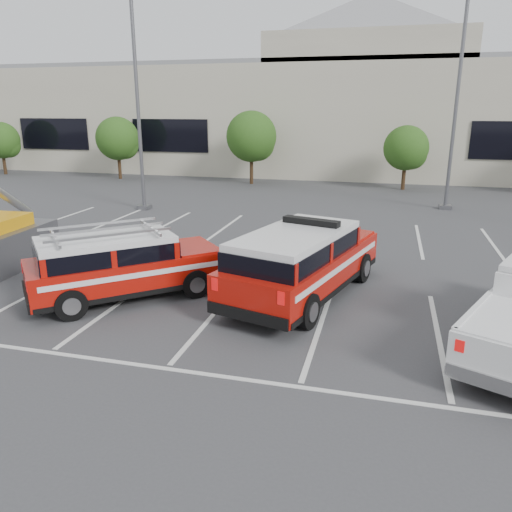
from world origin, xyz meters
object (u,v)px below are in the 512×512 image
Objects in this scene: tree_mid_left at (253,138)px; fire_chief_suv at (302,267)px; convention_building at (344,111)px; tree_left at (119,140)px; tree_far_left at (3,142)px; tree_mid_right at (407,150)px; light_pole_left at (138,104)px; light_pole_mid at (456,104)px; ladder_suv at (123,270)px.

tree_mid_left is 0.76× the size of fire_chief_suv.
convention_building is 13.58× the size of tree_left.
fire_chief_suv is at bearing -37.01° from tree_far_left.
tree_mid_right is 20.54m from fire_chief_suv.
convention_building is 11.20m from tree_mid_right.
light_pole_left is (-8.18, -19.86, 0.47)m from convention_building.
fire_chief_suv is (9.93, -10.19, -4.32)m from light_pole_left.
tree_left is 0.43× the size of light_pole_mid.
tree_mid_left is at bearing 72.90° from light_pole_left.
convention_building is 12.38× the size of tree_mid_left.
tree_mid_right reaches higher than ladder_suv.
convention_building is 15.04× the size of tree_mid_right.
tree_mid_left is 1.21× the size of tree_mid_right.
fire_chief_suv is (6.84, -20.23, -2.18)m from tree_mid_left.
tree_left is 26.39m from fire_chief_suv.
tree_far_left is (-25.09, -9.82, -2.22)m from convention_building.
tree_mid_left is at bearing 0.00° from tree_far_left.
tree_left is at bearing -180.00° from tree_mid_left.
tree_far_left is at bearing 158.87° from fire_chief_suv.
tree_left is 24.80m from ladder_suv.
light_pole_left is 1.00× the size of light_pole_mid.
tree_far_left is 0.39× the size of light_pole_mid.
convention_building reaches higher than fire_chief_suv.
fire_chief_suv is 4.89m from ladder_suv.
convention_building is at bearing 132.06° from ladder_suv.
tree_mid_right is at bearing 117.39° from ladder_suv.
ladder_suv is at bearing -95.39° from convention_building.
tree_mid_left is at bearing 124.56° from fire_chief_suv.
fire_chief_suv is (26.84, -20.23, -1.64)m from tree_far_left.
tree_left is 1.11× the size of tree_mid_right.
light_pole_mid is 1.61× the size of fire_chief_suv.
tree_far_left is 0.82× the size of tree_mid_left.
convention_building is at bearing 116.57° from tree_mid_right.
tree_far_left is 0.90× the size of tree_left.
light_pole_left is at bearing -112.39° from convention_building.
tree_far_left is at bearing -180.00° from tree_left.
light_pole_mid reaches higher than tree_far_left.
ladder_suv is at bearing -65.56° from light_pole_left.
convention_building is 15.04× the size of tree_far_left.
convention_building is at bearing 62.60° from tree_mid_left.
light_pole_left reaches higher than fire_chief_suv.
tree_mid_right reaches higher than fire_chief_suv.
fire_chief_suv is at bearing -86.67° from convention_building.
light_pole_mid reaches higher than tree_mid_left.
fire_chief_suv is 1.25× the size of ladder_suv.
tree_far_left is 20.01m from tree_mid_left.
convention_building is 11.77× the size of ladder_suv.
ladder_suv is at bearing -148.60° from fire_chief_suv.
light_pole_mid is at bearing 86.22° from fire_chief_suv.
light_pole_mid reaches higher than tree_mid_right.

